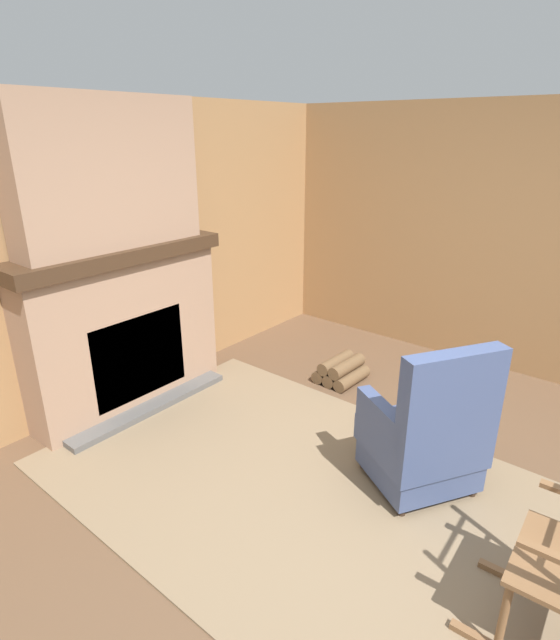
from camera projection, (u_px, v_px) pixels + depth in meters
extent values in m
plane|color=brown|center=(396.00, 542.00, 2.81)|extent=(14.00, 14.00, 0.00)
cube|color=#9E7247|center=(102.00, 258.00, 3.95)|extent=(0.06, 5.88, 2.43)
cube|color=#9E7247|center=(552.00, 248.00, 4.30)|extent=(5.88, 0.06, 2.43)
cube|color=#9E7A60|center=(126.00, 335.00, 4.05)|extent=(0.35, 1.63, 1.23)
cube|color=black|center=(138.00, 356.00, 4.02)|extent=(0.08, 0.85, 0.69)
cube|color=#565451|center=(152.00, 408.00, 4.11)|extent=(0.16, 1.46, 0.06)
cube|color=#3D2819|center=(116.00, 254.00, 3.81)|extent=(0.45, 1.73, 0.11)
cube|color=#9E7A60|center=(107.00, 173.00, 3.59)|extent=(0.31, 1.43, 1.07)
cube|color=#7A664C|center=(307.00, 488.00, 3.22)|extent=(3.45, 2.18, 0.01)
cube|color=#3D4C75|center=(418.00, 459.00, 3.22)|extent=(0.79, 0.81, 0.24)
cube|color=#3D4C75|center=(420.00, 440.00, 3.17)|extent=(0.83, 0.85, 0.18)
cube|color=#3D4C75|center=(451.00, 402.00, 2.82)|extent=(0.44, 0.61, 0.62)
cube|color=#3D4C75|center=(383.00, 420.00, 3.03)|extent=(0.49, 0.35, 0.20)
cube|color=#3D4C75|center=(458.00, 405.00, 3.20)|extent=(0.49, 0.35, 0.20)
cylinder|color=#332319|center=(364.00, 465.00, 3.40)|extent=(0.07, 0.07, 0.06)
cylinder|color=#332319|center=(428.00, 450.00, 3.56)|extent=(0.07, 0.07, 0.06)
cylinder|color=#332319|center=(401.00, 511.00, 2.99)|extent=(0.07, 0.07, 0.06)
cylinder|color=#332319|center=(472.00, 492.00, 3.15)|extent=(0.07, 0.07, 0.06)
cylinder|color=brown|center=(504.00, 616.00, 2.13)|extent=(0.04, 0.04, 0.38)
cylinder|color=brown|center=(527.00, 551.00, 2.46)|extent=(0.04, 0.04, 0.38)
cylinder|color=brown|center=(330.00, 371.00, 4.67)|extent=(0.13, 0.43, 0.12)
cylinder|color=brown|center=(341.00, 374.00, 4.59)|extent=(0.13, 0.43, 0.12)
cylinder|color=brown|center=(352.00, 379.00, 4.52)|extent=(0.13, 0.43, 0.12)
cylinder|color=brown|center=(336.00, 362.00, 4.59)|extent=(0.13, 0.43, 0.12)
cylinder|color=brown|center=(347.00, 366.00, 4.52)|extent=(0.13, 0.43, 0.12)
ellipsoid|color=#47708E|center=(42.00, 253.00, 3.40)|extent=(0.11, 0.11, 0.10)
cylinder|color=white|center=(38.00, 233.00, 3.35)|extent=(0.06, 0.06, 0.18)
cube|color=black|center=(162.00, 227.00, 4.12)|extent=(0.17, 0.24, 0.16)
cube|color=silver|center=(169.00, 227.00, 4.07)|extent=(0.01, 0.04, 0.02)
cylinder|color=red|center=(100.00, 233.00, 3.72)|extent=(0.06, 0.23, 0.23)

